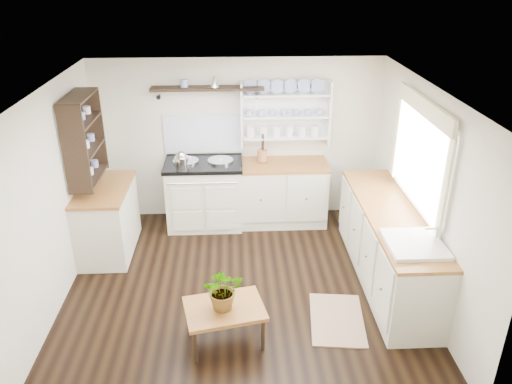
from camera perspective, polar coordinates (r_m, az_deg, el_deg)
floor at (r=5.93m, az=-1.59°, el=-10.75°), size 4.00×3.80×0.01m
wall_back at (r=7.10m, az=-2.04°, el=5.98°), size 4.00×0.02×2.30m
wall_right at (r=5.72m, az=18.71°, el=-0.24°), size 0.02×3.80×2.30m
wall_left at (r=5.68m, az=-22.35°, el=-1.04°), size 0.02×3.80×2.30m
ceiling at (r=4.95m, az=-1.91°, el=11.40°), size 4.00×3.80×0.01m
window at (r=5.68m, az=18.29°, el=4.18°), size 0.08×1.55×1.22m
aga_cooker at (r=7.06m, az=-5.88°, el=-0.11°), size 1.07×0.74×0.98m
back_cabinets at (r=7.11m, az=2.92°, el=-0.00°), size 1.27×0.63×0.90m
right_cabinets at (r=6.02m, az=14.81°, el=-5.84°), size 0.62×2.43×0.90m
belfast_sink at (r=5.25m, az=17.50°, el=-6.80°), size 0.55×0.60×0.45m
left_cabinets at (r=6.66m, az=-16.63°, el=-2.95°), size 0.62×1.13×0.90m
plate_rack at (r=6.98m, az=3.33°, el=9.10°), size 1.20×0.22×0.90m
high_shelf at (r=6.78m, az=-5.58°, el=11.63°), size 1.50×0.29×0.16m
left_shelving at (r=6.28m, az=-19.08°, el=5.87°), size 0.28×0.80×1.05m
kettle at (r=6.75m, az=-8.52°, el=3.71°), size 0.19×0.19×0.23m
utensil_crock at (r=6.96m, az=0.71°, el=4.19°), size 0.14×0.14×0.16m
center_table at (r=4.99m, az=-3.62°, el=-13.42°), size 0.85×0.68×0.41m
potted_plant at (r=4.84m, az=-3.70°, el=-11.01°), size 0.41×0.37×0.43m
floor_rug at (r=5.52m, az=9.24°, el=-14.17°), size 0.64×0.91×0.02m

